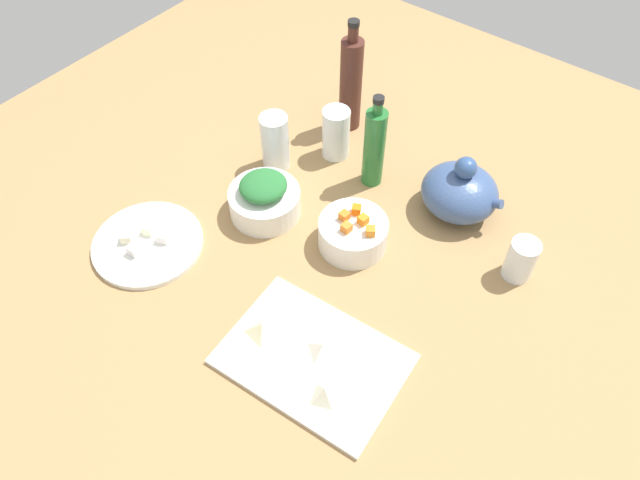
{
  "coord_description": "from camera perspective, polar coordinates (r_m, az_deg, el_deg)",
  "views": [
    {
      "loc": [
        45.65,
        -59.09,
        99.41
      ],
      "look_at": [
        0.0,
        0.0,
        8.0
      ],
      "focal_mm": 33.45,
      "sensor_mm": 36.0,
      "label": 1
    }
  ],
  "objects": [
    {
      "name": "tofu_cube_3",
      "position": [
        1.26,
        -17.39,
        -0.9
      ],
      "size": [
        2.41,
        2.41,
        2.2
      ],
      "primitive_type": "cube",
      "rotation": [
        0.0,
        0.0,
        0.1
      ],
      "color": "silver",
      "rests_on": "plate_tofu"
    },
    {
      "name": "bottle_1",
      "position": [
        1.43,
        2.97,
        14.75
      ],
      "size": [
        5.23,
        5.23,
        28.11
      ],
      "color": "#4D271F",
      "rests_on": "tabletop"
    },
    {
      "name": "dumpling_0",
      "position": [
        1.03,
        0.43,
        -14.42
      ],
      "size": [
        5.29,
        5.39,
        3.19
      ],
      "primitive_type": "pyramid",
      "rotation": [
        0.0,
        0.0,
        4.31
      ],
      "color": "beige",
      "rests_on": "cutting_board"
    },
    {
      "name": "cutting_board",
      "position": [
        1.09,
        -0.66,
        -11.32
      ],
      "size": [
        33.28,
        24.45,
        1.0
      ],
      "primitive_type": "cube",
      "rotation": [
        0.0,
        0.0,
        0.08
      ],
      "color": "white",
      "rests_on": "tabletop"
    },
    {
      "name": "carrot_cube_4",
      "position": [
        1.2,
        3.5,
        2.92
      ],
      "size": [
        2.42,
        2.42,
        1.8
      ],
      "primitive_type": "cube",
      "rotation": [
        0.0,
        0.0,
        2.05
      ],
      "color": "orange",
      "rests_on": "bowl_carrots"
    },
    {
      "name": "dumpling_1",
      "position": [
        1.08,
        0.26,
        -10.3
      ],
      "size": [
        5.14,
        4.8,
        2.58
      ],
      "primitive_type": "pyramid",
      "rotation": [
        0.0,
        0.0,
        3.26
      ],
      "color": "beige",
      "rests_on": "cutting_board"
    },
    {
      "name": "carrot_cube_1",
      "position": [
        1.19,
        2.35,
        2.33
      ],
      "size": [
        1.96,
        1.96,
        1.8
      ],
      "primitive_type": "cube",
      "rotation": [
        0.0,
        0.0,
        3.05
      ],
      "color": "orange",
      "rests_on": "bowl_carrots"
    },
    {
      "name": "dumpling_2",
      "position": [
        1.1,
        -5.51,
        -8.42
      ],
      "size": [
        6.99,
        6.81,
        2.99
      ],
      "primitive_type": "pyramid",
      "rotation": [
        0.0,
        0.0,
        3.72
      ],
      "color": "beige",
      "rests_on": "cutting_board"
    },
    {
      "name": "tabletop",
      "position": [
        1.23,
        0.0,
        -1.91
      ],
      "size": [
        190.0,
        190.0,
        3.0
      ],
      "primitive_type": "cube",
      "color": "#A07C4D",
      "rests_on": "ground"
    },
    {
      "name": "tofu_cube_1",
      "position": [
        1.28,
        -16.08,
        1.0
      ],
      "size": [
        2.76,
        2.76,
        2.2
      ],
      "primitive_type": "cube",
      "rotation": [
        0.0,
        0.0,
        1.88
      ],
      "color": "white",
      "rests_on": "plate_tofu"
    },
    {
      "name": "bowl_carrots",
      "position": [
        1.22,
        3.16,
        0.62
      ],
      "size": [
        14.2,
        14.2,
        6.41
      ],
      "primitive_type": "cylinder",
      "color": "white",
      "rests_on": "tabletop"
    },
    {
      "name": "tofu_cube_2",
      "position": [
        1.28,
        -18.02,
        0.23
      ],
      "size": [
        3.1,
        3.1,
        2.2
      ],
      "primitive_type": "cube",
      "rotation": [
        0.0,
        0.0,
        2.27
      ],
      "color": "#FBF1CC",
      "rests_on": "plate_tofu"
    },
    {
      "name": "carrot_cube_3",
      "position": [
        1.19,
        4.15,
        1.94
      ],
      "size": [
        2.05,
        2.05,
        1.8
      ],
      "primitive_type": "cube",
      "rotation": [
        0.0,
        0.0,
        1.42
      ],
      "color": "orange",
      "rests_on": "bowl_carrots"
    },
    {
      "name": "drinking_glass_2",
      "position": [
        1.22,
        18.65,
        -1.78
      ],
      "size": [
        5.75,
        5.75,
        9.22
      ],
      "primitive_type": "cylinder",
      "color": "white",
      "rests_on": "tabletop"
    },
    {
      "name": "chopped_greens_mound",
      "position": [
        1.24,
        -5.46,
        5.18
      ],
      "size": [
        12.94,
        13.17,
        3.87
      ],
      "primitive_type": "ellipsoid",
      "rotation": [
        0.0,
        0.0,
        1.17
      ],
      "color": "#2A7134",
      "rests_on": "bowl_greens"
    },
    {
      "name": "teapot",
      "position": [
        1.3,
        13.24,
        4.53
      ],
      "size": [
        17.92,
        15.65,
        14.73
      ],
      "color": "#3B5484",
      "rests_on": "tabletop"
    },
    {
      "name": "tofu_cube_0",
      "position": [
        1.26,
        -14.79,
        0.25
      ],
      "size": [
        2.96,
        2.96,
        2.2
      ],
      "primitive_type": "cube",
      "rotation": [
        0.0,
        0.0,
        0.47
      ],
      "color": "white",
      "rests_on": "plate_tofu"
    },
    {
      "name": "carrot_cube_2",
      "position": [
        1.17,
        2.55,
        1.19
      ],
      "size": [
        1.96,
        1.96,
        1.8
      ],
      "primitive_type": "cube",
      "rotation": [
        0.0,
        0.0,
        3.05
      ],
      "color": "orange",
      "rests_on": "bowl_carrots"
    },
    {
      "name": "carrot_cube_0",
      "position": [
        1.17,
        4.86,
        0.85
      ],
      "size": [
        2.51,
        2.51,
        1.8
      ],
      "primitive_type": "cube",
      "rotation": [
        0.0,
        0.0,
        2.19
      ],
      "color": "orange",
      "rests_on": "bowl_carrots"
    },
    {
      "name": "drinking_glass_1",
      "position": [
        1.39,
        1.53,
        10.18
      ],
      "size": [
        6.41,
        6.41,
        12.44
      ],
      "primitive_type": "cylinder",
      "color": "white",
      "rests_on": "tabletop"
    },
    {
      "name": "bottle_0",
      "position": [
        1.3,
        5.21,
        8.89
      ],
      "size": [
        4.72,
        4.72,
        23.01
      ],
      "color": "#266F31",
      "rests_on": "tabletop"
    },
    {
      "name": "bowl_greens",
      "position": [
        1.28,
        -5.3,
        3.63
      ],
      "size": [
        15.32,
        15.32,
        6.07
      ],
      "primitive_type": "cylinder",
      "color": "white",
      "rests_on": "tabletop"
    },
    {
      "name": "plate_tofu",
      "position": [
        1.28,
        -16.14,
        -0.35
      ],
      "size": [
        22.76,
        22.76,
        1.2
      ],
      "primitive_type": "cylinder",
      "color": "white",
      "rests_on": "tabletop"
    },
    {
      "name": "drinking_glass_0",
      "position": [
        1.36,
        -4.32,
        9.32
      ],
      "size": [
        6.36,
        6.36,
        13.74
      ],
      "primitive_type": "cylinder",
      "color": "white",
      "rests_on": "tabletop"
    }
  ]
}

